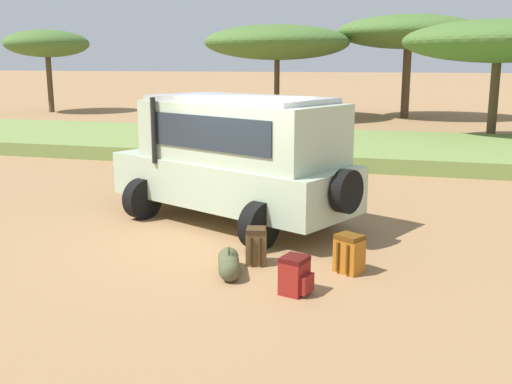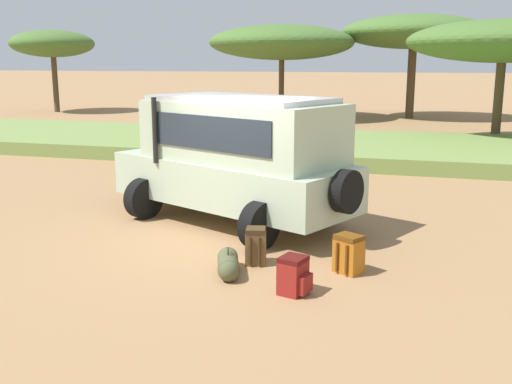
# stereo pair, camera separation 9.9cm
# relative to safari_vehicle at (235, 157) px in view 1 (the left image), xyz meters

# --- Properties ---
(ground_plane) EXTENTS (320.00, 320.00, 0.00)m
(ground_plane) POSITION_rel_safari_vehicle_xyz_m (0.24, -1.07, -1.29)
(ground_plane) COLOR #9E754C
(grass_bank) EXTENTS (120.00, 7.00, 0.44)m
(grass_bank) POSITION_rel_safari_vehicle_xyz_m (0.24, 9.40, -1.07)
(grass_bank) COLOR olive
(grass_bank) RESTS_ON ground_plane
(safari_vehicle) EXTENTS (5.37, 3.87, 2.44)m
(safari_vehicle) POSITION_rel_safari_vehicle_xyz_m (0.00, 0.00, 0.00)
(safari_vehicle) COLOR #B2C6A8
(safari_vehicle) RESTS_ON ground_plane
(backpack_beside_front_wheel) EXTENTS (0.36, 0.44, 0.58)m
(backpack_beside_front_wheel) POSITION_rel_safari_vehicle_xyz_m (1.05, -2.23, -1.01)
(backpack_beside_front_wheel) COLOR brown
(backpack_beside_front_wheel) RESTS_ON ground_plane
(backpack_cluster_center) EXTENTS (0.48, 0.48, 0.58)m
(backpack_cluster_center) POSITION_rel_safari_vehicle_xyz_m (2.48, -2.23, -1.01)
(backpack_cluster_center) COLOR #B26619
(backpack_cluster_center) RESTS_ON ground_plane
(backpack_near_rear_wheel) EXTENTS (0.47, 0.44, 0.52)m
(backpack_near_rear_wheel) POSITION_rel_safari_vehicle_xyz_m (1.88, -3.26, -1.04)
(backpack_near_rear_wheel) COLOR maroon
(backpack_near_rear_wheel) RESTS_ON ground_plane
(duffel_bag_low_black_case) EXTENTS (0.53, 0.90, 0.41)m
(duffel_bag_low_black_case) POSITION_rel_safari_vehicle_xyz_m (0.78, -2.79, -1.14)
(duffel_bag_low_black_case) COLOR #4C5133
(duffel_bag_low_black_case) RESTS_ON ground_plane
(acacia_tree_far_left) EXTENTS (4.87, 5.23, 4.91)m
(acacia_tree_far_left) POSITION_rel_safari_vehicle_xyz_m (-18.76, 21.47, 2.79)
(acacia_tree_far_left) COLOR brown
(acacia_tree_far_left) RESTS_ON ground_plane
(acacia_tree_left_mid) EXTENTS (7.74, 8.00, 4.97)m
(acacia_tree_left_mid) POSITION_rel_safari_vehicle_xyz_m (-4.44, 21.25, 2.75)
(acacia_tree_left_mid) COLOR brown
(acacia_tree_left_mid) RESTS_ON ground_plane
(acacia_tree_centre_back) EXTENTS (7.67, 6.91, 5.51)m
(acacia_tree_centre_back) POSITION_rel_safari_vehicle_xyz_m (2.29, 23.45, 3.29)
(acacia_tree_centre_back) COLOR brown
(acacia_tree_centre_back) RESTS_ON ground_plane
(acacia_tree_right_mid) EXTENTS (6.92, 6.78, 4.57)m
(acacia_tree_right_mid) POSITION_rel_safari_vehicle_xyz_m (5.85, 13.38, 2.48)
(acacia_tree_right_mid) COLOR brown
(acacia_tree_right_mid) RESTS_ON ground_plane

